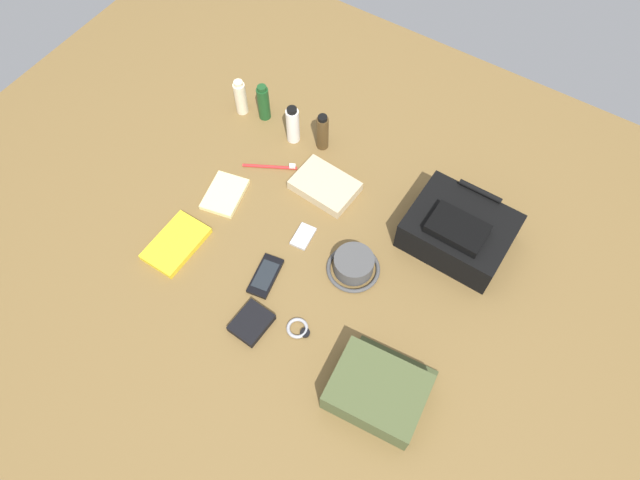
{
  "coord_description": "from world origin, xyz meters",
  "views": [
    {
      "loc": [
        0.46,
        -0.71,
        1.51
      ],
      "look_at": [
        0.0,
        0.0,
        0.04
      ],
      "focal_mm": 31.86,
      "sensor_mm": 36.0,
      "label": 1
    }
  ],
  "objects_px": {
    "backpack": "(459,231)",
    "toothpaste_tube": "(293,125)",
    "wallet": "(252,323)",
    "paperback_novel": "(176,244)",
    "folded_towel": "(325,186)",
    "wristwatch": "(298,329)",
    "toiletry_pouch": "(378,391)",
    "lotion_bottle": "(241,97)",
    "cologne_bottle": "(322,132)",
    "cell_phone": "(266,276)",
    "bucket_hat": "(354,265)",
    "toothbrush": "(273,167)",
    "notepad": "(225,194)",
    "shampoo_bottle": "(264,103)",
    "media_player": "(303,236)"
  },
  "relations": [
    {
      "from": "lotion_bottle",
      "to": "toothbrush",
      "type": "relative_size",
      "value": 0.84
    },
    {
      "from": "toothpaste_tube",
      "to": "toothbrush",
      "type": "height_order",
      "value": "toothpaste_tube"
    },
    {
      "from": "toothpaste_tube",
      "to": "notepad",
      "type": "relative_size",
      "value": 0.98
    },
    {
      "from": "media_player",
      "to": "folded_towel",
      "type": "bearing_deg",
      "value": 102.14
    },
    {
      "from": "cell_phone",
      "to": "folded_towel",
      "type": "height_order",
      "value": "folded_towel"
    },
    {
      "from": "cologne_bottle",
      "to": "folded_towel",
      "type": "height_order",
      "value": "cologne_bottle"
    },
    {
      "from": "wristwatch",
      "to": "toothbrush",
      "type": "height_order",
      "value": "toothbrush"
    },
    {
      "from": "backpack",
      "to": "folded_towel",
      "type": "distance_m",
      "value": 0.44
    },
    {
      "from": "paperback_novel",
      "to": "folded_towel",
      "type": "relative_size",
      "value": 0.98
    },
    {
      "from": "lotion_bottle",
      "to": "toothbrush",
      "type": "xyz_separation_m",
      "value": [
        0.23,
        -0.15,
        -0.06
      ]
    },
    {
      "from": "cologne_bottle",
      "to": "toothbrush",
      "type": "xyz_separation_m",
      "value": [
        -0.09,
        -0.17,
        -0.06
      ]
    },
    {
      "from": "shampoo_bottle",
      "to": "toothbrush",
      "type": "distance_m",
      "value": 0.24
    },
    {
      "from": "wristwatch",
      "to": "bucket_hat",
      "type": "bearing_deg",
      "value": 82.62
    },
    {
      "from": "folded_towel",
      "to": "wristwatch",
      "type": "bearing_deg",
      "value": -66.42
    },
    {
      "from": "bucket_hat",
      "to": "wallet",
      "type": "distance_m",
      "value": 0.34
    },
    {
      "from": "wristwatch",
      "to": "wallet",
      "type": "bearing_deg",
      "value": -153.83
    },
    {
      "from": "shampoo_bottle",
      "to": "toothpaste_tube",
      "type": "xyz_separation_m",
      "value": [
        0.14,
        -0.03,
        0.0
      ]
    },
    {
      "from": "wristwatch",
      "to": "folded_towel",
      "type": "height_order",
      "value": "folded_towel"
    },
    {
      "from": "toiletry_pouch",
      "to": "paperback_novel",
      "type": "height_order",
      "value": "toiletry_pouch"
    },
    {
      "from": "wristwatch",
      "to": "wallet",
      "type": "xyz_separation_m",
      "value": [
        -0.12,
        -0.06,
        0.01
      ]
    },
    {
      "from": "backpack",
      "to": "wallet",
      "type": "relative_size",
      "value": 2.76
    },
    {
      "from": "media_player",
      "to": "notepad",
      "type": "relative_size",
      "value": 0.59
    },
    {
      "from": "bucket_hat",
      "to": "toothpaste_tube",
      "type": "height_order",
      "value": "toothpaste_tube"
    },
    {
      "from": "lotion_bottle",
      "to": "cologne_bottle",
      "type": "distance_m",
      "value": 0.32
    },
    {
      "from": "folded_towel",
      "to": "shampoo_bottle",
      "type": "bearing_deg",
      "value": 156.49
    },
    {
      "from": "bucket_hat",
      "to": "wallet",
      "type": "bearing_deg",
      "value": -116.39
    },
    {
      "from": "toothbrush",
      "to": "notepad",
      "type": "distance_m",
      "value": 0.19
    },
    {
      "from": "backpack",
      "to": "toothpaste_tube",
      "type": "relative_size",
      "value": 2.06
    },
    {
      "from": "folded_towel",
      "to": "backpack",
      "type": "bearing_deg",
      "value": 6.59
    },
    {
      "from": "shampoo_bottle",
      "to": "wristwatch",
      "type": "relative_size",
      "value": 2.02
    },
    {
      "from": "backpack",
      "to": "lotion_bottle",
      "type": "height_order",
      "value": "backpack"
    },
    {
      "from": "paperback_novel",
      "to": "wallet",
      "type": "height_order",
      "value": "wallet"
    },
    {
      "from": "bucket_hat",
      "to": "cologne_bottle",
      "type": "bearing_deg",
      "value": 133.5
    },
    {
      "from": "toiletry_pouch",
      "to": "paperback_novel",
      "type": "distance_m",
      "value": 0.75
    },
    {
      "from": "toothpaste_tube",
      "to": "toiletry_pouch",
      "type": "bearing_deg",
      "value": -42.02
    },
    {
      "from": "lotion_bottle",
      "to": "wristwatch",
      "type": "xyz_separation_m",
      "value": [
        0.62,
        -0.58,
        -0.06
      ]
    },
    {
      "from": "toothpaste_tube",
      "to": "backpack",
      "type": "bearing_deg",
      "value": -6.15
    },
    {
      "from": "backpack",
      "to": "cologne_bottle",
      "type": "relative_size",
      "value": 2.11
    },
    {
      "from": "wallet",
      "to": "paperback_novel",
      "type": "bearing_deg",
      "value": 169.32
    },
    {
      "from": "bucket_hat",
      "to": "shampoo_bottle",
      "type": "relative_size",
      "value": 1.12
    },
    {
      "from": "toiletry_pouch",
      "to": "lotion_bottle",
      "type": "relative_size",
      "value": 1.86
    },
    {
      "from": "toiletry_pouch",
      "to": "notepad",
      "type": "distance_m",
      "value": 0.79
    },
    {
      "from": "wallet",
      "to": "lotion_bottle",
      "type": "bearing_deg",
      "value": 131.44
    },
    {
      "from": "cologne_bottle",
      "to": "wallet",
      "type": "relative_size",
      "value": 1.31
    },
    {
      "from": "cologne_bottle",
      "to": "toothpaste_tube",
      "type": "bearing_deg",
      "value": -164.81
    },
    {
      "from": "backpack",
      "to": "folded_towel",
      "type": "xyz_separation_m",
      "value": [
        -0.44,
        -0.05,
        -0.04
      ]
    },
    {
      "from": "toothpaste_tube",
      "to": "paperback_novel",
      "type": "xyz_separation_m",
      "value": [
        -0.07,
        -0.54,
        -0.06
      ]
    },
    {
      "from": "cologne_bottle",
      "to": "cell_phone",
      "type": "distance_m",
      "value": 0.53
    },
    {
      "from": "backpack",
      "to": "paperback_novel",
      "type": "distance_m",
      "value": 0.85
    },
    {
      "from": "backpack",
      "to": "shampoo_bottle",
      "type": "relative_size",
      "value": 2.12
    }
  ]
}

